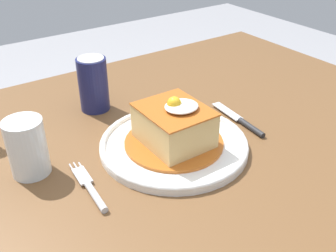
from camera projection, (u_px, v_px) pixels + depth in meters
name	position (u px, v px, depth m)	size (l,w,h in m)	color
dining_table	(154.00, 182.00, 0.84)	(1.31, 0.85, 0.73)	brown
main_plate	(174.00, 144.00, 0.76)	(0.29, 0.29, 0.02)	white
sandwich_meal	(174.00, 127.00, 0.74)	(0.19, 0.19, 0.10)	#B75B1E
fork	(91.00, 190.00, 0.65)	(0.03, 0.14, 0.01)	silver
knife	(244.00, 123.00, 0.84)	(0.03, 0.17, 0.01)	#262628
soda_can	(93.00, 84.00, 0.87)	(0.07, 0.07, 0.12)	#191E51
drinking_glass	(28.00, 151.00, 0.68)	(0.07, 0.07, 0.10)	gold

